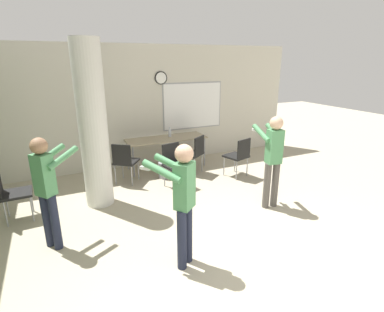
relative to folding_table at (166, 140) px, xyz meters
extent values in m
plane|color=#ADA389|center=(-0.38, -4.52, -0.67)|extent=(24.00, 24.00, 0.00)
cube|color=beige|center=(-0.38, 0.54, 0.73)|extent=(8.00, 0.12, 2.80)
cylinder|color=black|center=(0.07, 0.46, 1.38)|extent=(0.30, 0.03, 0.30)
cylinder|color=white|center=(0.07, 0.45, 1.38)|extent=(0.26, 0.01, 0.25)
cube|color=#99999E|center=(0.90, 0.47, 0.68)|extent=(1.60, 0.01, 1.16)
cube|color=white|center=(0.90, 0.47, 0.68)|extent=(1.54, 0.02, 1.10)
cylinder|color=silver|center=(-1.74, -1.23, 0.73)|extent=(0.47, 0.47, 2.80)
cube|color=tan|center=(0.00, 0.00, 0.03)|extent=(1.86, 0.64, 0.03)
cylinder|color=gray|center=(-0.87, -0.26, -0.33)|extent=(0.04, 0.04, 0.69)
cylinder|color=gray|center=(0.87, -0.26, -0.33)|extent=(0.04, 0.04, 0.69)
cylinder|color=gray|center=(-0.87, 0.26, -0.33)|extent=(0.04, 0.04, 0.69)
cylinder|color=gray|center=(0.87, 0.26, -0.33)|extent=(0.04, 0.04, 0.69)
cylinder|color=silver|center=(0.12, 0.08, 0.13)|extent=(0.07, 0.07, 0.16)
cylinder|color=silver|center=(0.12, 0.08, 0.24)|extent=(0.03, 0.03, 0.07)
cylinder|color=gray|center=(-0.27, -0.58, -0.50)|extent=(0.27, 0.27, 0.35)
cube|color=black|center=(-1.07, -0.48, -0.22)|extent=(0.62, 0.62, 0.04)
cube|color=black|center=(-1.19, -0.65, 0.00)|extent=(0.34, 0.26, 0.40)
cylinder|color=#99999E|center=(-0.82, -0.45, -0.46)|extent=(0.02, 0.02, 0.43)
cylinder|color=#99999E|center=(-1.11, -0.23, -0.46)|extent=(0.02, 0.02, 0.43)
cylinder|color=#99999E|center=(-1.03, -0.73, -0.46)|extent=(0.02, 0.02, 0.43)
cylinder|color=#99999E|center=(-1.32, -0.52, -0.46)|extent=(0.02, 0.02, 0.43)
cube|color=black|center=(-0.23, -1.17, -0.22)|extent=(0.52, 0.52, 0.04)
cube|color=black|center=(-0.27, -0.97, 0.00)|extent=(0.39, 0.11, 0.40)
cylinder|color=#99999E|center=(-0.37, -1.38, -0.46)|extent=(0.02, 0.02, 0.43)
cylinder|color=#99999E|center=(-0.02, -1.31, -0.46)|extent=(0.02, 0.02, 0.43)
cylinder|color=#99999E|center=(-0.44, -1.03, -0.46)|extent=(0.02, 0.02, 0.43)
cylinder|color=#99999E|center=(-0.09, -0.96, -0.46)|extent=(0.02, 0.02, 0.43)
cube|color=black|center=(-3.00, -1.28, -0.22)|extent=(0.46, 0.46, 0.04)
cylinder|color=#99999E|center=(-2.82, -1.45, -0.46)|extent=(0.02, 0.02, 0.43)
cylinder|color=#99999E|center=(-2.83, -1.09, -0.46)|extent=(0.02, 0.02, 0.43)
cylinder|color=#99999E|center=(-3.17, -1.46, -0.46)|extent=(0.02, 0.02, 0.43)
cylinder|color=#99999E|center=(-3.19, -1.10, -0.46)|extent=(0.02, 0.02, 0.43)
cube|color=black|center=(1.19, -1.14, -0.22)|extent=(0.55, 0.55, 0.04)
cube|color=black|center=(1.24, -1.34, 0.00)|extent=(0.39, 0.14, 0.40)
cylinder|color=#99999E|center=(1.31, -0.92, -0.46)|extent=(0.02, 0.02, 0.43)
cylinder|color=#99999E|center=(0.96, -1.02, -0.46)|extent=(0.02, 0.02, 0.43)
cylinder|color=#99999E|center=(1.41, -1.27, -0.46)|extent=(0.02, 0.02, 0.43)
cylinder|color=#99999E|center=(1.06, -1.37, -0.46)|extent=(0.02, 0.02, 0.43)
cube|color=black|center=(0.37, -0.57, -0.22)|extent=(0.61, 0.61, 0.04)
cube|color=black|center=(0.49, -0.73, 0.00)|extent=(0.34, 0.25, 0.40)
cylinder|color=#99999E|center=(0.42, -0.32, -0.46)|extent=(0.02, 0.02, 0.43)
cylinder|color=#99999E|center=(0.12, -0.52, -0.46)|extent=(0.02, 0.02, 0.43)
cylinder|color=#99999E|center=(0.62, -0.61, -0.46)|extent=(0.02, 0.02, 0.43)
cylinder|color=#99999E|center=(0.33, -0.82, -0.46)|extent=(0.02, 0.02, 0.43)
cylinder|color=#1E2338|center=(-2.48, -2.39, -0.28)|extent=(0.11, 0.11, 0.79)
cylinder|color=#1E2338|center=(-2.58, -2.27, -0.28)|extent=(0.11, 0.11, 0.79)
cube|color=#4C8C59|center=(-2.53, -2.33, 0.39)|extent=(0.28, 0.29, 0.56)
sphere|color=#997051|center=(-2.53, -2.33, 0.77)|extent=(0.21, 0.21, 0.21)
cylinder|color=#4C8C59|center=(-2.28, -2.29, 0.57)|extent=(0.44, 0.37, 0.22)
cylinder|color=#4C8C59|center=(-2.44, -2.09, 0.57)|extent=(0.44, 0.37, 0.22)
cylinder|color=#1E2338|center=(-0.99, -3.38, -0.28)|extent=(0.12, 0.12, 0.79)
cylinder|color=#1E2338|center=(-1.11, -3.48, -0.28)|extent=(0.12, 0.12, 0.79)
cube|color=#4C8C59|center=(-1.05, -3.43, 0.40)|extent=(0.29, 0.29, 0.56)
sphere|color=tan|center=(-1.05, -3.43, 0.79)|extent=(0.22, 0.22, 0.22)
cylinder|color=#4C8C59|center=(-1.09, -3.18, 0.58)|extent=(0.38, 0.44, 0.23)
cylinder|color=#4C8C59|center=(-1.29, -3.34, 0.58)|extent=(0.38, 0.44, 0.23)
cube|color=white|center=(-1.43, -3.16, 0.58)|extent=(0.11, 0.12, 0.04)
cylinder|color=#514C47|center=(1.00, -2.65, -0.27)|extent=(0.12, 0.12, 0.81)
cylinder|color=#514C47|center=(0.84, -2.63, -0.27)|extent=(0.12, 0.12, 0.81)
cube|color=#4C8C59|center=(0.92, -2.64, 0.42)|extent=(0.26, 0.22, 0.57)
sphere|color=#D8AD8C|center=(0.92, -2.64, 0.81)|extent=(0.22, 0.22, 0.22)
cylinder|color=#4C8C59|center=(1.08, -2.43, 0.60)|extent=(0.15, 0.51, 0.23)
cylinder|color=#4C8C59|center=(0.82, -2.40, 0.60)|extent=(0.15, 0.51, 0.23)
cube|color=white|center=(0.86, -2.17, 0.61)|extent=(0.05, 0.13, 0.04)
camera|label=1|loc=(-2.32, -6.35, 1.80)|focal=28.00mm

